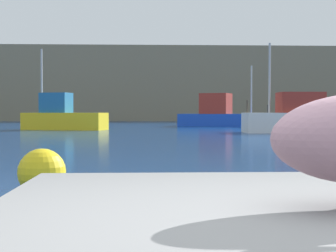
# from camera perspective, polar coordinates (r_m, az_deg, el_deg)

# --- Properties ---
(hillside_backdrop) EXTENTS (140.00, 12.37, 9.19)m
(hillside_backdrop) POSITION_cam_1_polar(r_m,az_deg,el_deg) (68.03, -2.03, 4.51)
(hillside_backdrop) COLOR #7F755B
(hillside_backdrop) RESTS_ON ground
(fishing_boat_white) EXTENTS (6.95, 2.45, 5.00)m
(fishing_boat_white) POSITION_cam_1_polar(r_m,az_deg,el_deg) (29.68, 14.98, 0.82)
(fishing_boat_white) COLOR white
(fishing_boat_white) RESTS_ON ground
(fishing_boat_yellow) EXTENTS (5.68, 3.23, 5.26)m
(fishing_boat_yellow) POSITION_cam_1_polar(r_m,az_deg,el_deg) (33.80, -11.65, 1.00)
(fishing_boat_yellow) COLOR yellow
(fishing_boat_yellow) RESTS_ON ground
(fishing_boat_blue) EXTENTS (7.47, 5.12, 4.75)m
(fishing_boat_blue) POSITION_cam_1_polar(r_m,az_deg,el_deg) (41.02, 6.03, 1.21)
(fishing_boat_blue) COLOR blue
(fishing_boat_blue) RESTS_ON ground
(mooring_buoy) EXTENTS (0.67, 0.67, 0.67)m
(mooring_buoy) POSITION_cam_1_polar(r_m,az_deg,el_deg) (7.43, -13.86, -5.03)
(mooring_buoy) COLOR yellow
(mooring_buoy) RESTS_ON ground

